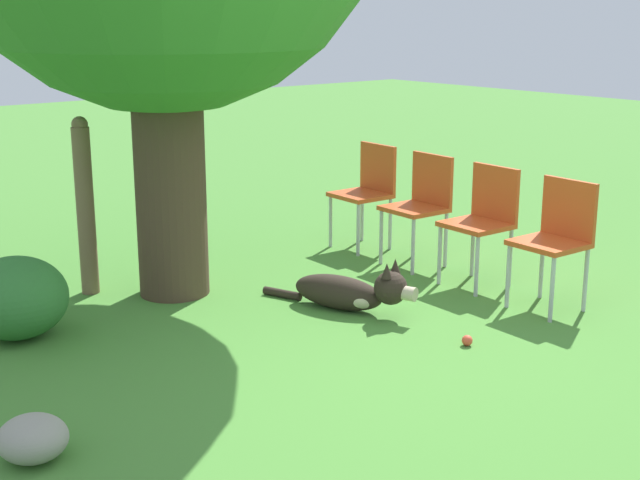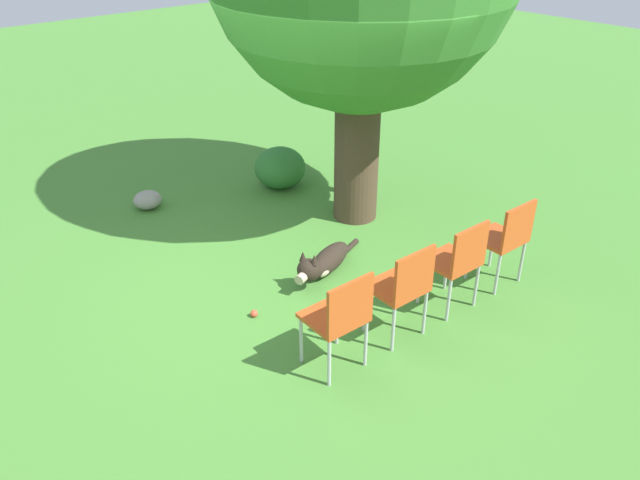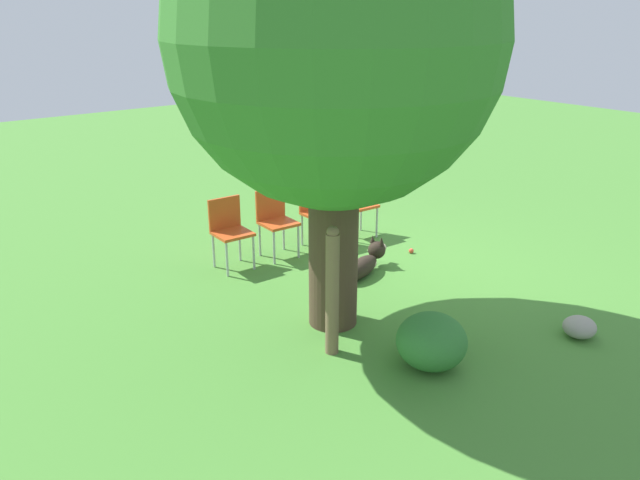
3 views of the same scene
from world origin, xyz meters
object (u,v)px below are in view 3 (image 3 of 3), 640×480
red_chair_1 (317,208)px  red_chair_3 (229,227)px  red_chair_2 (275,217)px  tennis_ball (411,251)px  oak_tree (335,41)px  dog (366,263)px  fence_post (332,291)px  red_chair_0 (356,200)px

red_chair_1 → red_chair_3: same height
red_chair_2 → tennis_ball: size_ratio=13.23×
oak_tree → dog: (0.74, -1.14, -2.72)m
dog → red_chair_1: bearing=63.2°
red_chair_3 → fence_post: bearing=-5.4°
red_chair_1 → red_chair_3: 1.36m
fence_post → red_chair_1: 2.94m
oak_tree → dog: bearing=-56.9°
red_chair_0 → oak_tree: bearing=-44.0°
fence_post → red_chair_3: (2.46, -0.33, -0.12)m
dog → red_chair_3: (1.25, 1.21, 0.39)m
dog → red_chair_0: size_ratio=1.30×
oak_tree → red_chair_1: (1.92, -1.29, -2.33)m
red_chair_2 → tennis_ball: 1.91m
fence_post → red_chair_2: 2.64m
dog → tennis_ball: dog is taller
red_chair_0 → red_chair_3: size_ratio=1.00×
dog → red_chair_0: bearing=34.5°
oak_tree → red_chair_2: (1.95, -0.61, -2.33)m
red_chair_3 → red_chair_0: bearing=89.4°
dog → red_chair_2: red_chair_2 is taller
red_chair_1 → oak_tree: bearing=-31.7°
dog → red_chair_2: size_ratio=1.30×
red_chair_1 → red_chair_2: same height
red_chair_2 → red_chair_3: same height
dog → tennis_ball: (0.12, -0.95, -0.11)m
red_chair_0 → red_chair_1: same height
dog → red_chair_1: 1.25m
red_chair_3 → tennis_ball: 2.49m
tennis_ball → red_chair_0: bearing=6.6°
dog → tennis_ball: size_ratio=17.21×
oak_tree → red_chair_2: size_ratio=4.96×
red_chair_1 → red_chair_3: size_ratio=1.00×
red_chair_1 → tennis_ball: red_chair_1 is taller
oak_tree → fence_post: size_ratio=3.43×
red_chair_1 → red_chair_2: (0.03, 0.68, 0.00)m
dog → oak_tree: bearing=-166.4°
dog → red_chair_0: red_chair_0 is taller
red_chair_1 → fence_post: bearing=-33.0°
red_chair_2 → tennis_ball: red_chair_2 is taller
oak_tree → fence_post: bearing=139.9°
tennis_ball → dog: bearing=97.2°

